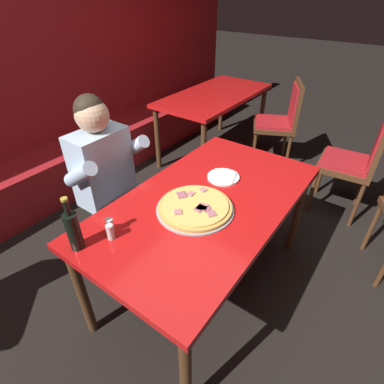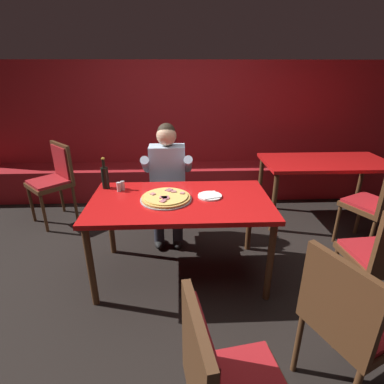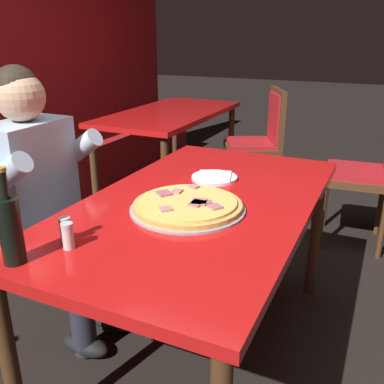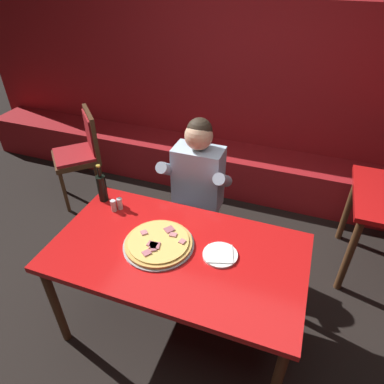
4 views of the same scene
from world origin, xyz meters
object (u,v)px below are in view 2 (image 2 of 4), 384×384
(shaker_black_pepper, at_px, (119,187))
(dining_chair_near_left, at_px, (379,201))
(dining_chair_by_booth, at_px, (348,316))
(beer_bottle, at_px, (105,177))
(main_dining_table, at_px, (180,207))
(diner_seated_blue_shirt, at_px, (167,178))
(plate_white_paper, at_px, (210,196))
(background_dining_table, at_px, (325,167))
(shaker_oregano, at_px, (122,186))
(pizza, at_px, (166,198))
(dining_chair_far_right, at_px, (54,176))

(shaker_black_pepper, relative_size, dining_chair_near_left, 0.09)
(dining_chair_by_booth, bearing_deg, beer_bottle, 137.67)
(main_dining_table, height_order, diner_seated_blue_shirt, diner_seated_blue_shirt)
(plate_white_paper, bearing_deg, dining_chair_near_left, 8.95)
(main_dining_table, bearing_deg, background_dining_table, 31.08)
(shaker_oregano, bearing_deg, main_dining_table, -24.50)
(beer_bottle, height_order, shaker_oregano, beer_bottle)
(pizza, height_order, dining_chair_by_booth, dining_chair_by_booth)
(diner_seated_blue_shirt, bearing_deg, beer_bottle, -144.51)
(shaker_black_pepper, relative_size, diner_seated_blue_shirt, 0.07)
(plate_white_paper, height_order, dining_chair_far_right, dining_chair_far_right)
(diner_seated_blue_shirt, bearing_deg, dining_chair_far_right, 161.33)
(shaker_black_pepper, bearing_deg, plate_white_paper, -11.08)
(beer_bottle, relative_size, dining_chair_near_left, 0.30)
(pizza, distance_m, plate_white_paper, 0.38)
(shaker_black_pepper, bearing_deg, pizza, -25.19)
(dining_chair_by_booth, bearing_deg, dining_chair_far_right, 136.31)
(pizza, relative_size, shaker_black_pepper, 5.11)
(plate_white_paper, distance_m, background_dining_table, 1.83)
(diner_seated_blue_shirt, distance_m, background_dining_table, 1.94)
(diner_seated_blue_shirt, bearing_deg, pizza, -88.99)
(shaker_oregano, bearing_deg, background_dining_table, 19.82)
(main_dining_table, relative_size, shaker_oregano, 17.95)
(shaker_black_pepper, distance_m, dining_chair_far_right, 1.38)
(main_dining_table, xyz_separation_m, shaker_black_pepper, (-0.56, 0.20, 0.11))
(dining_chair_far_right, relative_size, background_dining_table, 0.64)
(shaker_black_pepper, distance_m, shaker_oregano, 0.05)
(shaker_black_pepper, xyz_separation_m, background_dining_table, (2.33, 0.86, -0.12))
(dining_chair_far_right, bearing_deg, pizza, -39.51)
(shaker_oregano, relative_size, diner_seated_blue_shirt, 0.07)
(dining_chair_far_right, height_order, background_dining_table, dining_chair_far_right)
(beer_bottle, xyz_separation_m, dining_chair_far_right, (-0.83, 0.87, -0.30))
(beer_bottle, xyz_separation_m, dining_chair_by_booth, (1.58, -1.44, -0.30))
(shaker_oregano, distance_m, dining_chair_by_booth, 2.00)
(shaker_black_pepper, distance_m, diner_seated_blue_shirt, 0.65)
(dining_chair_near_left, bearing_deg, pizza, -171.45)
(main_dining_table, bearing_deg, dining_chair_far_right, 142.79)
(shaker_black_pepper, bearing_deg, dining_chair_near_left, 2.57)
(shaker_oregano, xyz_separation_m, dining_chair_by_booth, (1.42, -1.39, -0.23))
(dining_chair_by_booth, bearing_deg, pizza, 131.36)
(beer_bottle, distance_m, diner_seated_blue_shirt, 0.70)
(beer_bottle, height_order, dining_chair_near_left, beer_bottle)
(plate_white_paper, height_order, background_dining_table, plate_white_paper)
(main_dining_table, height_order, shaker_black_pepper, shaker_black_pepper)
(shaker_black_pepper, bearing_deg, beer_bottle, 147.49)
(dining_chair_by_booth, bearing_deg, background_dining_table, 68.40)
(pizza, xyz_separation_m, plate_white_paper, (0.38, 0.04, -0.01))
(plate_white_paper, bearing_deg, shaker_black_pepper, 168.92)
(main_dining_table, xyz_separation_m, background_dining_table, (1.77, 1.07, -0.01))
(shaker_oregano, bearing_deg, dining_chair_by_booth, -44.44)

